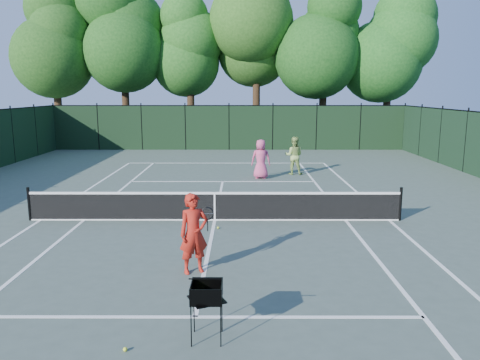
{
  "coord_description": "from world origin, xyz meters",
  "views": [
    {
      "loc": [
        0.82,
        -14.18,
        3.99
      ],
      "look_at": [
        0.79,
        1.0,
        1.1
      ],
      "focal_mm": 35.0,
      "sensor_mm": 36.0,
      "label": 1
    }
  ],
  "objects_px": {
    "loose_ball_near_cart": "(125,349)",
    "loose_ball_midcourt": "(218,228)",
    "player_pink": "(261,159)",
    "ball_hopper": "(207,292)",
    "coach": "(194,233)",
    "player_green": "(294,156)"
  },
  "relations": [
    {
      "from": "ball_hopper",
      "to": "loose_ball_midcourt",
      "type": "bearing_deg",
      "value": 66.16
    },
    {
      "from": "player_pink",
      "to": "loose_ball_midcourt",
      "type": "relative_size",
      "value": 26.73
    },
    {
      "from": "coach",
      "to": "ball_hopper",
      "type": "height_order",
      "value": "coach"
    },
    {
      "from": "coach",
      "to": "ball_hopper",
      "type": "distance_m",
      "value": 2.92
    },
    {
      "from": "player_pink",
      "to": "loose_ball_near_cart",
      "type": "bearing_deg",
      "value": 81.63
    },
    {
      "from": "player_pink",
      "to": "loose_ball_near_cart",
      "type": "relative_size",
      "value": 26.73
    },
    {
      "from": "player_green",
      "to": "ball_hopper",
      "type": "bearing_deg",
      "value": 88.95
    },
    {
      "from": "player_green",
      "to": "loose_ball_near_cart",
      "type": "height_order",
      "value": "player_green"
    },
    {
      "from": "player_green",
      "to": "loose_ball_midcourt",
      "type": "relative_size",
      "value": 26.96
    },
    {
      "from": "player_pink",
      "to": "player_green",
      "type": "relative_size",
      "value": 0.99
    },
    {
      "from": "player_green",
      "to": "loose_ball_near_cart",
      "type": "distance_m",
      "value": 16.45
    },
    {
      "from": "coach",
      "to": "player_green",
      "type": "xyz_separation_m",
      "value": [
        3.61,
        12.58,
        0.01
      ]
    },
    {
      "from": "player_pink",
      "to": "player_green",
      "type": "xyz_separation_m",
      "value": [
        1.65,
        1.1,
        0.01
      ]
    },
    {
      "from": "coach",
      "to": "loose_ball_midcourt",
      "type": "xyz_separation_m",
      "value": [
        0.37,
        3.35,
        -0.87
      ]
    },
    {
      "from": "player_pink",
      "to": "ball_hopper",
      "type": "xyz_separation_m",
      "value": [
        -1.47,
        -14.36,
        -0.09
      ]
    },
    {
      "from": "player_green",
      "to": "ball_hopper",
      "type": "xyz_separation_m",
      "value": [
        -3.12,
        -15.46,
        -0.1
      ]
    },
    {
      "from": "coach",
      "to": "player_green",
      "type": "height_order",
      "value": "player_green"
    },
    {
      "from": "player_pink",
      "to": "loose_ball_midcourt",
      "type": "height_order",
      "value": "player_pink"
    },
    {
      "from": "loose_ball_near_cart",
      "to": "loose_ball_midcourt",
      "type": "distance_m",
      "value": 6.7
    },
    {
      "from": "player_pink",
      "to": "loose_ball_midcourt",
      "type": "xyz_separation_m",
      "value": [
        -1.59,
        -8.13,
        -0.87
      ]
    },
    {
      "from": "coach",
      "to": "player_pink",
      "type": "relative_size",
      "value": 0.99
    },
    {
      "from": "player_pink",
      "to": "player_green",
      "type": "height_order",
      "value": "player_green"
    }
  ]
}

